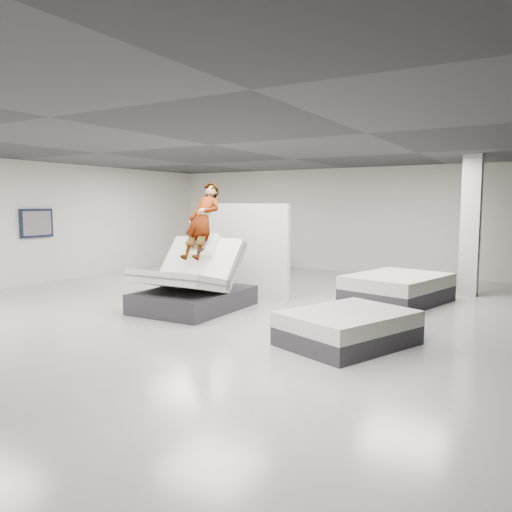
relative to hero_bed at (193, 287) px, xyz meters
name	(u,v)px	position (x,y,z in m)	size (l,w,h in m)	color
room	(212,230)	(0.50, -0.03, 1.15)	(14.00, 14.04, 3.20)	#A8A69F
hero_bed	(193,287)	(0.00, 0.00, 0.00)	(1.73, 2.27, 1.51)	#313236
person	(202,238)	(-0.01, 0.35, 0.96)	(0.62, 0.41, 1.71)	slate
remote	(201,250)	(0.22, 0.00, 0.75)	(0.05, 0.14, 0.03)	black
divider_panel	(246,250)	(0.12, 1.83, 0.60)	(2.32, 0.11, 2.11)	silver
flat_bed_right_far	(397,289)	(3.31, 2.81, -0.15)	(2.10, 2.50, 0.60)	#313236
flat_bed_right_near	(348,328)	(3.54, -0.80, -0.20)	(1.97, 2.23, 0.51)	#313236
flat_bed_left_far	(246,262)	(-2.19, 5.55, -0.18)	(2.09, 1.65, 0.54)	#313236
column	(471,226)	(4.50, 4.47, 1.15)	(0.40, 0.40, 3.20)	beige
wall_poster	(37,223)	(-5.43, 0.47, 1.15)	(0.06, 0.95, 0.75)	black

